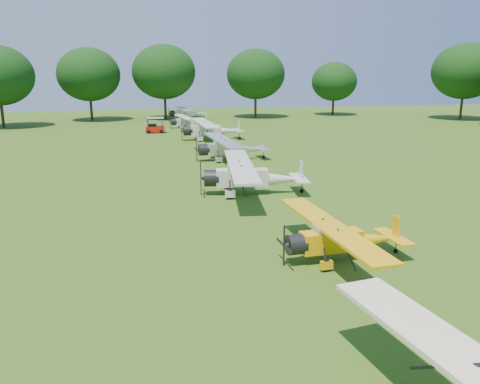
% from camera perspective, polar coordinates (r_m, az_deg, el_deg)
% --- Properties ---
extents(ground, '(160.00, 160.00, 0.00)m').
position_cam_1_polar(ground, '(30.32, 1.53, -1.09)').
color(ground, '#315916').
rests_on(ground, ground).
extents(tree_belt, '(137.36, 130.27, 14.52)m').
position_cam_1_polar(tree_belt, '(30.43, 8.31, 14.12)').
color(tree_belt, '#302412').
rests_on(tree_belt, ground).
extents(aircraft_2, '(5.78, 9.19, 1.81)m').
position_cam_1_polar(aircraft_2, '(21.15, 12.12, -5.37)').
color(aircraft_2, '#EAAC09').
rests_on(aircraft_2, ground).
extents(aircraft_3, '(7.38, 11.71, 2.30)m').
position_cam_1_polar(aircraft_3, '(31.78, 1.22, 2.13)').
color(aircraft_3, silver).
rests_on(aircraft_3, ground).
extents(aircraft_4, '(6.93, 11.04, 2.17)m').
position_cam_1_polar(aircraft_4, '(44.40, -1.28, 5.54)').
color(aircraft_4, silver).
rests_on(aircraft_4, ground).
extents(aircraft_5, '(7.62, 12.11, 2.39)m').
position_cam_1_polar(aircraft_5, '(58.13, -3.69, 7.74)').
color(aircraft_5, silver).
rests_on(aircraft_5, ground).
extents(aircraft_6, '(5.90, 9.38, 1.84)m').
position_cam_1_polar(aircraft_6, '(71.34, -6.39, 8.65)').
color(aircraft_6, silver).
rests_on(aircraft_6, ground).
extents(aircraft_7, '(6.92, 11.01, 2.17)m').
position_cam_1_polar(aircraft_7, '(84.16, -6.54, 9.64)').
color(aircraft_7, silver).
rests_on(aircraft_7, ground).
extents(golf_cart, '(2.58, 1.73, 2.10)m').
position_cam_1_polar(golf_cart, '(65.83, -10.36, 7.71)').
color(golf_cart, '#AE170C').
rests_on(golf_cart, ground).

